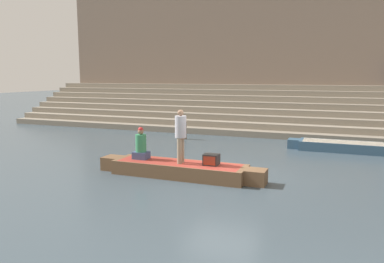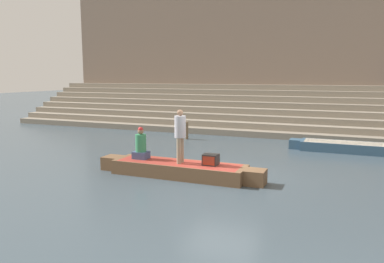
% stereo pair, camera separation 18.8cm
% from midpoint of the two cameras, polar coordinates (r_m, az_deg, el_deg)
% --- Properties ---
extents(ground_plane, '(120.00, 120.00, 0.00)m').
position_cam_midpoint_polar(ground_plane, '(12.93, 4.35, -6.75)').
color(ground_plane, '#3D4C56').
extents(ghat_steps, '(36.00, 6.18, 2.79)m').
position_cam_midpoint_polar(ghat_steps, '(24.59, 12.86, 2.65)').
color(ghat_steps, gray).
rests_on(ghat_steps, ground).
extents(back_wall, '(34.20, 1.28, 9.63)m').
position_cam_midpoint_polar(back_wall, '(27.26, 14.03, 11.16)').
color(back_wall, '#7F6B5B').
rests_on(back_wall, ground).
extents(rowboat_main, '(5.92, 1.33, 0.48)m').
position_cam_midpoint_polar(rowboat_main, '(12.79, -2.40, -5.72)').
color(rowboat_main, brown).
rests_on(rowboat_main, ground).
extents(person_standing, '(0.38, 0.38, 1.81)m').
position_cam_midpoint_polar(person_standing, '(12.48, -2.17, -0.17)').
color(person_standing, gray).
rests_on(person_standing, rowboat_main).
extents(person_rowing, '(0.53, 0.42, 1.14)m').
position_cam_midpoint_polar(person_rowing, '(13.34, -8.18, -2.25)').
color(person_rowing, '#3D4C75').
rests_on(person_rowing, rowboat_main).
extents(tv_set, '(0.49, 0.44, 0.37)m').
position_cam_midpoint_polar(tv_set, '(12.37, 2.53, -4.28)').
color(tv_set, '#2D2D2D').
rests_on(tv_set, rowboat_main).
extents(moored_boat_shore, '(4.87, 1.23, 0.43)m').
position_cam_midpoint_polar(moored_boat_shore, '(18.27, 21.75, -2.10)').
color(moored_boat_shore, '#33516B').
rests_on(moored_boat_shore, ground).
extents(mooring_post, '(0.19, 0.19, 0.94)m').
position_cam_midpoint_polar(mooring_post, '(20.21, -1.35, 0.16)').
color(mooring_post, brown).
rests_on(mooring_post, ground).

